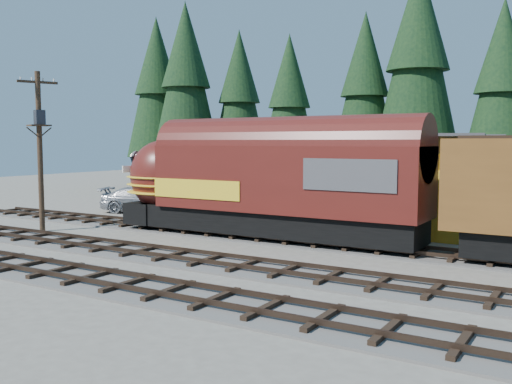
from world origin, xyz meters
The scene contains 8 objects.
ground centered at (0.00, 0.00, 0.00)m, with size 120.00×120.00×0.00m, color #6B665B.
track_spur centered at (-10.00, 18.00, 0.06)m, with size 32.00×3.20×0.33m.
depot centered at (0.00, 10.50, 2.96)m, with size 12.80×7.00×5.30m.
locomotive centered at (-3.89, 4.00, 2.68)m, with size 16.99×3.38×4.62m.
caboose centered at (-17.71, 18.00, 2.47)m, with size 9.49×2.75×4.93m.
utility_pole centered at (-14.91, -0.12, 4.92)m, with size 1.37×1.99×8.62m.
pickup_truck_a centered at (-13.94, 9.73, 0.99)m, with size 3.30×7.15×1.99m, color black.
pickup_truck_b centered at (-15.85, 9.00, 0.88)m, with size 2.46×6.04×1.75m, color #A1A3A8.
Camera 1 is at (11.08, -20.29, 4.89)m, focal length 40.00 mm.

